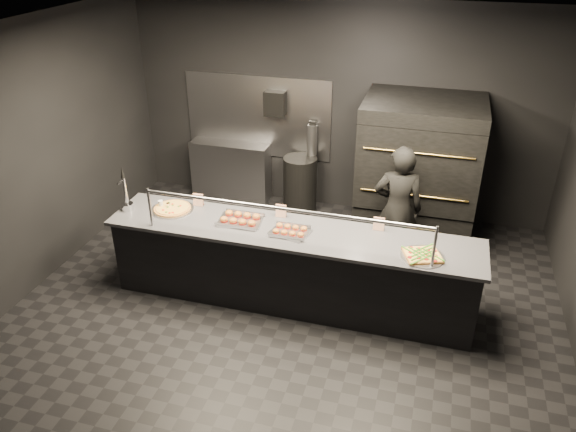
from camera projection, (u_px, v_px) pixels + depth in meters
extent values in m
plane|color=black|center=(291.00, 299.00, 6.50)|extent=(6.00, 6.00, 0.00)
plane|color=black|center=(292.00, 31.00, 5.06)|extent=(6.00, 6.00, 0.00)
cube|color=black|center=(339.00, 110.00, 7.89)|extent=(6.00, 0.04, 3.00)
cube|color=black|center=(189.00, 338.00, 3.66)|extent=(6.00, 0.04, 3.00)
cube|color=black|center=(42.00, 152.00, 6.50)|extent=(0.04, 5.00, 3.00)
cube|color=#99999E|center=(258.00, 116.00, 8.26)|extent=(2.20, 0.02, 1.20)
cube|color=black|center=(291.00, 268.00, 6.28)|extent=(4.00, 0.70, 0.88)
cube|color=#3D3E43|center=(291.00, 232.00, 6.07)|extent=(4.10, 0.78, 0.04)
cylinder|color=#99999E|center=(150.00, 207.00, 6.05)|extent=(0.03, 0.03, 0.45)
cylinder|color=#99999E|center=(434.00, 247.00, 5.34)|extent=(0.03, 0.03, 0.45)
cylinder|color=#99999E|center=(283.00, 209.00, 5.60)|extent=(3.00, 0.04, 0.04)
cube|color=black|center=(412.00, 215.00, 7.67)|extent=(1.50, 1.15, 0.60)
cube|color=black|center=(417.00, 175.00, 7.39)|extent=(1.50, 1.20, 0.55)
cube|color=black|center=(422.00, 136.00, 7.12)|extent=(1.50, 1.20, 0.55)
cube|color=black|center=(425.00, 107.00, 6.95)|extent=(1.50, 1.20, 0.18)
cylinder|color=gold|center=(413.00, 195.00, 6.86)|extent=(1.30, 0.02, 0.02)
cylinder|color=gold|center=(418.00, 153.00, 6.60)|extent=(1.30, 0.02, 0.02)
cube|color=#99999E|center=(231.00, 170.00, 8.62)|extent=(1.20, 0.35, 0.90)
cube|color=black|center=(275.00, 103.00, 7.99)|extent=(0.30, 0.20, 0.35)
cylinder|color=#B2B2B7|center=(312.00, 140.00, 8.11)|extent=(0.14, 0.14, 0.45)
cube|color=black|center=(313.00, 123.00, 7.99)|extent=(0.10, 0.06, 0.06)
cylinder|color=silver|center=(127.00, 207.00, 6.47)|extent=(0.14, 0.14, 0.08)
cylinder|color=silver|center=(125.00, 192.00, 6.38)|extent=(0.05, 0.05, 0.36)
cylinder|color=silver|center=(120.00, 183.00, 6.24)|extent=(0.02, 0.10, 0.02)
cone|color=black|center=(122.00, 172.00, 6.26)|extent=(0.05, 0.05, 0.14)
cylinder|color=silver|center=(173.00, 209.00, 6.48)|extent=(0.49, 0.49, 0.01)
cylinder|color=#DC8B46|center=(172.00, 208.00, 6.47)|extent=(0.43, 0.43, 0.02)
cylinder|color=#FFCF53|center=(172.00, 207.00, 6.47)|extent=(0.37, 0.37, 0.01)
cube|color=silver|center=(240.00, 221.00, 6.24)|extent=(0.51, 0.40, 0.02)
ellipsoid|color=#CB6E2B|center=(224.00, 219.00, 6.19)|extent=(0.09, 0.09, 0.06)
ellipsoid|color=#CB6E2B|center=(229.00, 213.00, 6.32)|extent=(0.09, 0.09, 0.06)
ellipsoid|color=#CB6E2B|center=(233.00, 220.00, 6.16)|extent=(0.09, 0.09, 0.06)
ellipsoid|color=#CB6E2B|center=(238.00, 214.00, 6.30)|extent=(0.09, 0.09, 0.06)
ellipsoid|color=#CB6E2B|center=(242.00, 222.00, 6.14)|extent=(0.09, 0.09, 0.06)
ellipsoid|color=#CB6E2B|center=(247.00, 215.00, 6.27)|extent=(0.09, 0.09, 0.06)
ellipsoid|color=#CB6E2B|center=(252.00, 223.00, 6.11)|extent=(0.09, 0.09, 0.06)
ellipsoid|color=#CB6E2B|center=(256.00, 216.00, 6.25)|extent=(0.09, 0.09, 0.06)
cube|color=silver|center=(290.00, 232.00, 6.01)|extent=(0.45, 0.37, 0.02)
ellipsoid|color=#CB6E2B|center=(276.00, 231.00, 5.97)|extent=(0.07, 0.07, 0.05)
ellipsoid|color=#CB6E2B|center=(279.00, 225.00, 6.09)|extent=(0.07, 0.07, 0.05)
ellipsoid|color=#CB6E2B|center=(284.00, 232.00, 5.95)|extent=(0.07, 0.07, 0.05)
ellipsoid|color=#CB6E2B|center=(288.00, 226.00, 6.06)|extent=(0.07, 0.07, 0.05)
ellipsoid|color=#CB6E2B|center=(292.00, 233.00, 5.93)|extent=(0.07, 0.07, 0.05)
ellipsoid|color=#CB6E2B|center=(296.00, 227.00, 6.04)|extent=(0.07, 0.07, 0.05)
ellipsoid|color=#CB6E2B|center=(301.00, 234.00, 5.91)|extent=(0.07, 0.07, 0.05)
ellipsoid|color=#CB6E2B|center=(304.00, 228.00, 6.02)|extent=(0.07, 0.07, 0.05)
cylinder|color=silver|center=(422.00, 257.00, 5.59)|extent=(0.44, 0.44, 0.01)
cube|color=#DC8B46|center=(422.00, 255.00, 5.58)|extent=(0.44, 0.42, 0.02)
cube|color=#FFCF53|center=(423.00, 254.00, 5.58)|extent=(0.41, 0.39, 0.01)
cube|color=#35801E|center=(423.00, 253.00, 5.57)|extent=(0.39, 0.37, 0.01)
cylinder|color=silver|center=(161.00, 204.00, 6.50)|extent=(0.06, 0.06, 0.10)
cylinder|color=silver|center=(168.00, 206.00, 6.48)|extent=(0.04, 0.04, 0.08)
cube|color=white|center=(198.00, 200.00, 6.54)|extent=(0.12, 0.04, 0.15)
cube|color=white|center=(281.00, 211.00, 6.30)|extent=(0.12, 0.04, 0.15)
cube|color=white|center=(379.00, 224.00, 6.04)|extent=(0.12, 0.04, 0.15)
cylinder|color=black|center=(300.00, 184.00, 8.29)|extent=(0.49, 0.49, 0.82)
imported|color=black|center=(397.00, 209.00, 6.73)|extent=(0.63, 0.45, 1.62)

